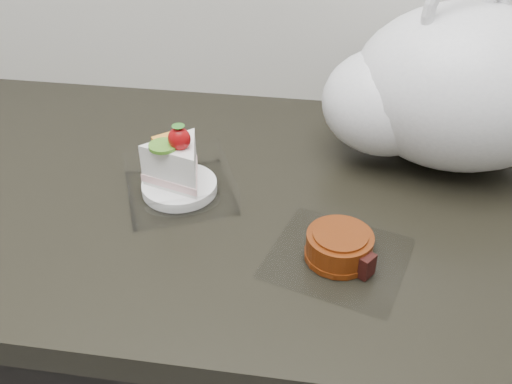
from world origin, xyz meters
The scene contains 4 objects.
counter centered at (0.00, 1.69, 0.45)m, with size 2.04×0.64×0.90m.
cake_tray centered at (0.01, 1.67, 0.93)m, with size 0.19×0.19×0.12m.
mooncake_wrap centered at (0.25, 1.56, 0.92)m, with size 0.20×0.20×0.04m.
plastic_bag centered at (0.39, 1.82, 1.02)m, with size 0.42×0.34×0.30m.
Camera 1 is at (0.22, 1.01, 1.39)m, focal length 40.00 mm.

